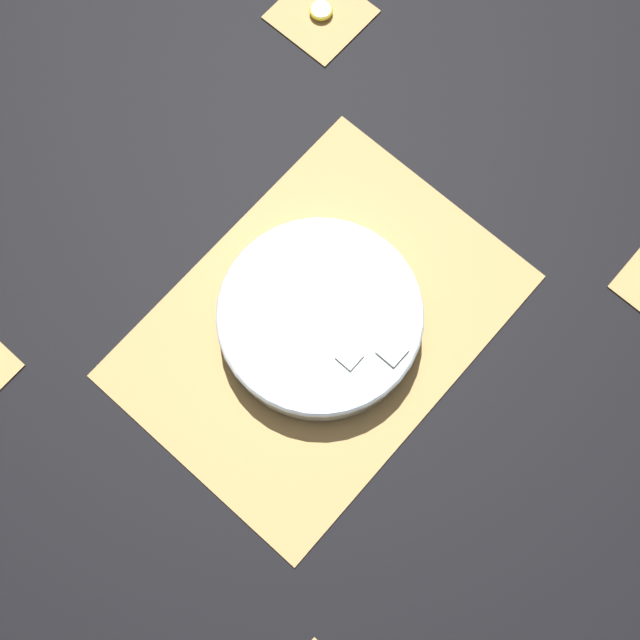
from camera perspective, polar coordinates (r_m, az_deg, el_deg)
ground_plane at (r=1.14m, az=0.00°, el=-0.38°), size 6.00×6.00×0.00m
bamboo_mat_center at (r=1.14m, az=0.00°, el=-0.33°), size 0.49×0.35×0.01m
coaster_mat_far_right at (r=1.34m, az=0.07°, el=19.01°), size 0.12×0.12×0.01m
fruit_salad_bowl at (r=1.11m, az=-0.02°, el=0.08°), size 0.26×0.26×0.06m
banana_coin_single at (r=1.34m, az=0.07°, el=19.19°), size 0.03×0.03×0.01m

